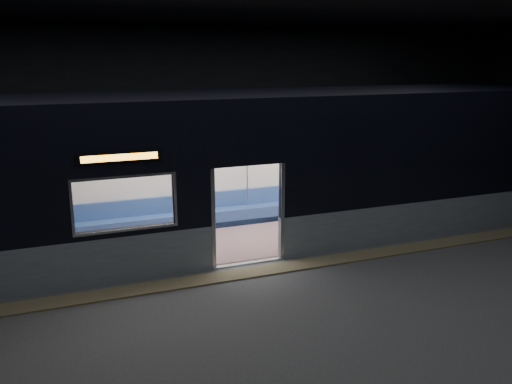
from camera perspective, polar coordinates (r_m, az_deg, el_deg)
station_floor at (r=10.29m, az=1.28°, el=-9.56°), size 24.00×14.00×0.01m
station_envelope at (r=9.43m, az=1.40°, el=11.29°), size 24.00×14.00×5.00m
tactile_strip at (r=10.75m, az=0.13°, el=-8.37°), size 22.80×0.50×0.03m
metro_car at (r=12.02m, az=-3.38°, el=3.17°), size 18.00×3.04×3.35m
passenger at (r=14.24m, az=6.27°, el=0.46°), size 0.38×0.65×1.32m
handbag at (r=14.08m, az=6.60°, el=-0.17°), size 0.29×0.25×0.14m
transit_map at (r=15.36m, az=12.40°, el=3.92°), size 1.05×0.03×0.68m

